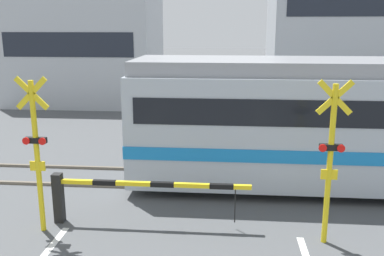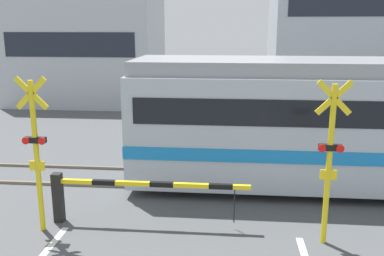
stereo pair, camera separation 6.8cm
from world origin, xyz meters
name	(u,v)px [view 1 (the left image)]	position (x,y,z in m)	size (l,w,h in m)	color
rail_track_near	(191,189)	(0.00, 10.23, 0.04)	(50.00, 0.10, 0.08)	#6B6051
rail_track_far	(195,171)	(0.00, 11.66, 0.04)	(50.00, 0.10, 0.08)	#6B6051
crossing_barrier_near	(110,191)	(-1.57, 8.11, 0.77)	(4.31, 0.20, 1.12)	black
crossing_barrier_far	(247,133)	(1.57, 13.55, 0.77)	(4.31, 0.20, 1.12)	black
crossing_signal_left	(36,148)	(-2.93, 7.69, 1.82)	(0.68, 0.15, 3.29)	yellow
crossing_signal_right	(330,156)	(2.93, 7.69, 1.82)	(0.68, 0.15, 3.29)	yellow
pedestrian	(214,105)	(0.33, 17.46, 0.98)	(0.38, 0.22, 1.70)	#23232D
building_left_of_street	(86,48)	(-7.03, 23.12, 3.01)	(7.90, 5.38, 6.03)	#B2B7BC
building_right_of_street	(328,7)	(5.99, 23.12, 5.16)	(5.81, 5.38, 10.31)	#B2B7BC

